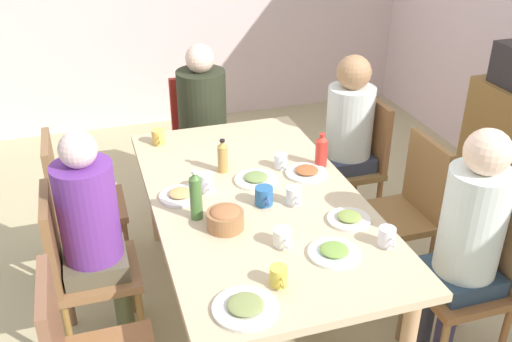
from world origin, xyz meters
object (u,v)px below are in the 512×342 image
person_0 (203,111)px  plate_1 (245,307)px  cup_1 (281,161)px  cup_5 (279,276)px  person_6 (93,227)px  cup_4 (283,237)px  chair_4 (407,205)px  plate_0 (180,195)px  chair_0 (201,133)px  plate_2 (256,179)px  person_2 (468,234)px  chair_6 (79,264)px  chair_3 (358,157)px  cup_0 (294,196)px  cup_7 (158,137)px  dining_table (256,209)px  cup_3 (206,182)px  cup_6 (387,237)px  plate_3 (334,252)px  cup_2 (264,196)px  bottle_2 (223,157)px  plate_5 (307,172)px  bottle_1 (196,196)px  person_3 (348,129)px  plate_4 (349,219)px  chair_2 (476,272)px  bottle_0 (321,151)px

person_0 → plate_1: 2.04m
cup_1 → cup_5: cup_5 is taller
person_6 → cup_4: 0.91m
chair_4 → plate_0: bearing=-95.0°
chair_0 → plate_2: chair_0 is taller
person_2 → chair_6: person_2 is taller
person_2 → chair_3: size_ratio=1.40×
plate_0 → cup_0: 0.57m
chair_4 → cup_7: (-0.78, -1.27, 0.26)m
dining_table → cup_3: size_ratio=16.36×
cup_4 → cup_6: cup_6 is taller
chair_0 → plate_3: (1.89, 0.18, 0.23)m
cup_2 → bottle_2: bearing=-164.7°
plate_3 → cup_2: 0.51m
plate_5 → bottle_1: 0.71m
dining_table → plate_3: (0.56, 0.18, 0.09)m
chair_3 → person_3: bearing=-90.0°
plate_4 → plate_1: bearing=-55.4°
plate_2 → chair_0: bearing=-177.6°
plate_1 → plate_5: bearing=146.3°
plate_1 → bottle_2: bearing=169.8°
plate_0 → cup_4: cup_4 is taller
chair_4 → plate_4: 0.68m
person_3 → chair_2: bearing=4.1°
chair_4 → cup_0: bearing=-81.0°
cup_6 → cup_7: cup_7 is taller
person_6 → cup_1: (-0.26, 1.03, 0.06)m
cup_5 → cup_0: bearing=153.8°
cup_0 → cup_2: 0.15m
person_2 → cup_6: (-0.06, -0.38, 0.02)m
person_2 → cup_7: person_2 is taller
cup_1 → cup_5: 1.01m
chair_3 → bottle_0: size_ratio=4.60×
cup_6 → chair_2: bearing=82.6°
cup_3 → bottle_2: 0.23m
cup_0 → bottle_0: size_ratio=0.57×
chair_2 → plate_1: 1.22m
plate_5 → cup_6: 0.72m
cup_1 → cup_3: 0.47m
cup_0 → bottle_2: 0.50m
dining_table → bottle_2: bottle_2 is taller
cup_2 → person_3: bearing=131.7°
plate_1 → cup_2: 0.77m
person_3 → bottle_1: bearing=-57.3°
person_6 → cup_5: 0.97m
plate_4 → plate_5: 0.49m
plate_4 → bottle_1: bottle_1 is taller
plate_1 → chair_4: bearing=123.5°
bottle_1 → person_6: bearing=-101.6°
chair_4 → plate_1: 1.44m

